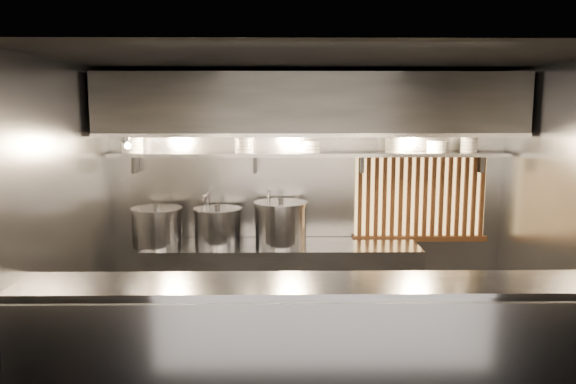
{
  "coord_description": "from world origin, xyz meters",
  "views": [
    {
      "loc": [
        -0.32,
        -4.9,
        2.39
      ],
      "look_at": [
        -0.24,
        0.55,
        1.57
      ],
      "focal_mm": 35.0,
      "sensor_mm": 36.0,
      "label": 1
    }
  ],
  "objects_px": {
    "pendant_bulb": "(300,148)",
    "stock_pot_mid": "(218,226)",
    "heat_lamp": "(125,140)",
    "stock_pot_right": "(281,223)",
    "stock_pot_left": "(157,227)"
  },
  "relations": [
    {
      "from": "heat_lamp",
      "to": "stock_pot_right",
      "type": "xyz_separation_m",
      "value": [
        1.59,
        0.29,
        -0.93
      ]
    },
    {
      "from": "stock_pot_left",
      "to": "stock_pot_right",
      "type": "xyz_separation_m",
      "value": [
        1.35,
        0.03,
        0.03
      ]
    },
    {
      "from": "pendant_bulb",
      "to": "stock_pot_right",
      "type": "bearing_deg",
      "value": -164.78
    },
    {
      "from": "pendant_bulb",
      "to": "stock_pot_left",
      "type": "xyz_separation_m",
      "value": [
        -1.56,
        -0.09,
        -0.85
      ]
    },
    {
      "from": "pendant_bulb",
      "to": "stock_pot_mid",
      "type": "bearing_deg",
      "value": -178.49
    },
    {
      "from": "pendant_bulb",
      "to": "stock_pot_right",
      "type": "xyz_separation_m",
      "value": [
        -0.21,
        -0.06,
        -0.82
      ]
    },
    {
      "from": "heat_lamp",
      "to": "stock_pot_left",
      "type": "distance_m",
      "value": 1.02
    },
    {
      "from": "heat_lamp",
      "to": "pendant_bulb",
      "type": "relative_size",
      "value": 1.87
    },
    {
      "from": "pendant_bulb",
      "to": "stock_pot_mid",
      "type": "height_order",
      "value": "pendant_bulb"
    },
    {
      "from": "stock_pot_right",
      "to": "heat_lamp",
      "type": "bearing_deg",
      "value": -169.57
    },
    {
      "from": "heat_lamp",
      "to": "stock_pot_left",
      "type": "xyz_separation_m",
      "value": [
        0.23,
        0.26,
        -0.96
      ]
    },
    {
      "from": "heat_lamp",
      "to": "pendant_bulb",
      "type": "height_order",
      "value": "heat_lamp"
    },
    {
      "from": "heat_lamp",
      "to": "stock_pot_left",
      "type": "bearing_deg",
      "value": 47.7
    },
    {
      "from": "pendant_bulb",
      "to": "stock_pot_mid",
      "type": "xyz_separation_m",
      "value": [
        -0.91,
        -0.02,
        -0.86
      ]
    },
    {
      "from": "heat_lamp",
      "to": "stock_pot_right",
      "type": "bearing_deg",
      "value": 10.43
    }
  ]
}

